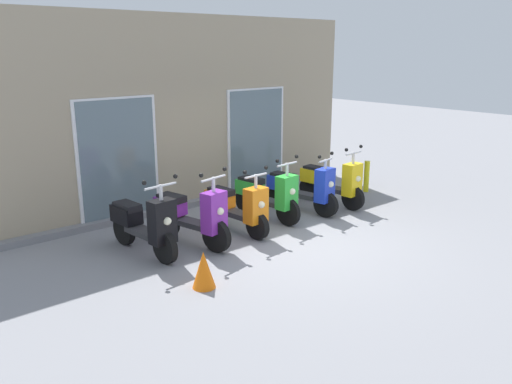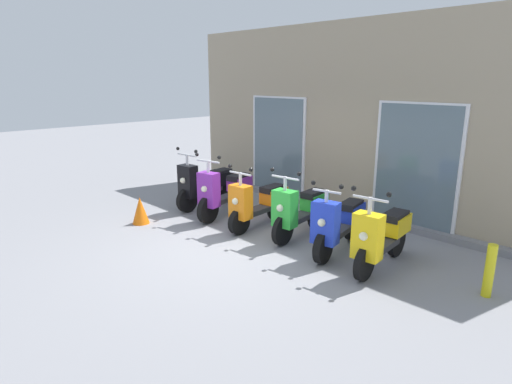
{
  "view_description": "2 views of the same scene",
  "coord_description": "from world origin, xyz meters",
  "views": [
    {
      "loc": [
        -5.82,
        -5.88,
        3.14
      ],
      "look_at": [
        -0.13,
        0.79,
        0.72
      ],
      "focal_mm": 36.83,
      "sensor_mm": 36.0,
      "label": 1
    },
    {
      "loc": [
        4.94,
        -4.33,
        2.69
      ],
      "look_at": [
        -0.07,
        0.61,
        0.81
      ],
      "focal_mm": 29.95,
      "sensor_mm": 36.0,
      "label": 2
    }
  ],
  "objects": [
    {
      "name": "traffic_cone",
      "position": [
        -2.13,
        -0.46,
        0.26
      ],
      "size": [
        0.32,
        0.32,
        0.52
      ],
      "primitive_type": "cone",
      "color": "orange",
      "rests_on": "ground_plane"
    },
    {
      "name": "scooter_blue",
      "position": [
        1.31,
        1.08,
        0.47
      ],
      "size": [
        0.64,
        1.64,
        1.24
      ],
      "color": "black",
      "rests_on": "ground_plane"
    },
    {
      "name": "curb_bollard",
      "position": [
        3.5,
        1.21,
        0.35
      ],
      "size": [
        0.12,
        0.12,
        0.7
      ],
      "primitive_type": "cylinder",
      "color": "yellow",
      "rests_on": "ground_plane"
    },
    {
      "name": "scooter_green",
      "position": [
        0.46,
        1.15,
        0.5
      ],
      "size": [
        0.59,
        1.58,
        1.28
      ],
      "color": "black",
      "rests_on": "ground_plane"
    },
    {
      "name": "ground_plane",
      "position": [
        0.0,
        0.0,
        0.0
      ],
      "size": [
        40.0,
        40.0,
        0.0
      ],
      "primitive_type": "plane",
      "color": "gray"
    },
    {
      "name": "scooter_yellow",
      "position": [
        2.11,
        1.0,
        0.5
      ],
      "size": [
        0.56,
        1.59,
        1.29
      ],
      "color": "black",
      "rests_on": "ground_plane"
    },
    {
      "name": "scooter_black",
      "position": [
        -2.13,
        1.12,
        0.5
      ],
      "size": [
        0.62,
        1.64,
        1.33
      ],
      "color": "black",
      "rests_on": "ground_plane"
    },
    {
      "name": "scooter_orange",
      "position": [
        -0.4,
        0.98,
        0.47
      ],
      "size": [
        0.56,
        1.53,
        1.24
      ],
      "color": "black",
      "rests_on": "ground_plane"
    },
    {
      "name": "storefront_facade",
      "position": [
        0.0,
        3.03,
        1.82
      ],
      "size": [
        8.31,
        0.5,
        3.77
      ],
      "color": "gray",
      "rests_on": "ground_plane"
    },
    {
      "name": "scooter_purple",
      "position": [
        -1.34,
        0.98,
        0.5
      ],
      "size": [
        0.7,
        1.66,
        1.33
      ],
      "color": "black",
      "rests_on": "ground_plane"
    }
  ]
}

